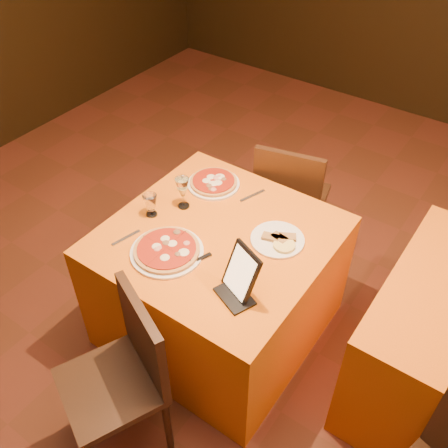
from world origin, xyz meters
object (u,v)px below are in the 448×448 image
Objects in this scene: chair_main_far at (292,197)px; water_glass at (151,205)px; pizza_near at (167,251)px; tablet at (241,272)px; pizza_far at (214,183)px; main_table at (219,283)px; wine_glass at (183,193)px; chair_main_near at (110,386)px.

chair_main_far is 7.00× the size of water_glass.
chair_main_far reaches higher than pizza_near.
tablet is at bearing 1.18° from pizza_near.
water_glass is at bearing 145.24° from pizza_near.
pizza_far is at bearing 103.40° from pizza_near.
pizza_near reaches higher than main_table.
pizza_near is at bearing -64.34° from wine_glass.
chair_main_near is at bearing -77.15° from pizza_far.
main_table is 0.84m from chair_main_near.
chair_main_near is 1.00× the size of chair_main_far.
water_glass is at bearing -171.44° from tablet.
wine_glass reaches higher than chair_main_far.
water_glass is at bearing 141.15° from chair_main_near.
tablet reaches higher than water_glass.
main_table is at bearing 63.59° from pizza_near.
chair_main_near is 7.00× the size of water_glass.
wine_glass is at bearing 57.86° from water_glass.
tablet is (0.57, -0.57, 0.10)m from pizza_far.
pizza_near is 2.79× the size of water_glass.
pizza_near and pizza_far have the same top height.
main_table is 8.46× the size of water_glass.
chair_main_near reaches higher than water_glass.
pizza_near is at bearing -116.41° from main_table.
tablet is at bearing -28.58° from wine_glass.
chair_main_near reaches higher than main_table.
chair_main_near is 0.78m from tablet.
chair_main_far reaches higher than pizza_far.
chair_main_far is at bearing 69.27° from wine_glass.
chair_main_far is at bearing 67.19° from water_glass.
chair_main_far is 1.14m from pizza_near.
chair_main_near reaches higher than pizza_far.
water_glass is 0.53× the size of tablet.
chair_main_far is at bearing 114.48° from chair_main_near.
chair_main_near is 3.73× the size of tablet.
chair_main_far is 3.02× the size of pizza_far.
pizza_far is 0.26m from wine_glass.
chair_main_far is at bearing 62.29° from pizza_far.
tablet reaches higher than pizza_near.
chair_main_far is at bearing 90.00° from main_table.
tablet is (0.30, -0.25, 0.49)m from main_table.
pizza_near is 1.49× the size of tablet.
chair_main_near is at bearing -72.63° from wine_glass.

